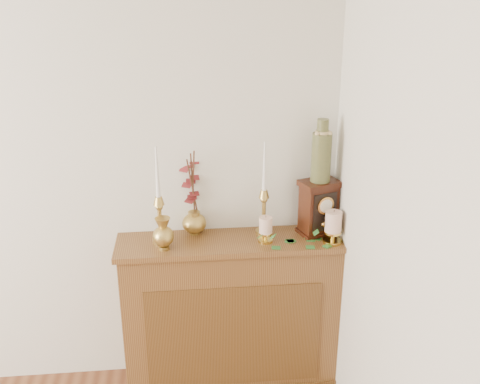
{
  "coord_description": "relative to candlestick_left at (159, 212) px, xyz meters",
  "views": [
    {
      "loc": [
        1.17,
        -0.64,
        2.28
      ],
      "look_at": [
        1.45,
        2.05,
        1.22
      ],
      "focal_mm": 42.0,
      "sensor_mm": 36.0,
      "label": 1
    }
  ],
  "objects": [
    {
      "name": "bud_vase",
      "position": [
        0.02,
        -0.09,
        -0.09
      ],
      "size": [
        0.11,
        0.11,
        0.18
      ],
      "rotation": [
        0.0,
        0.0,
        -0.17
      ],
      "color": "tan",
      "rests_on": "console_shelf"
    },
    {
      "name": "candlestick_left",
      "position": [
        0.0,
        0.0,
        0.0
      ],
      "size": [
        0.09,
        0.09,
        0.54
      ],
      "rotation": [
        0.0,
        0.0,
        0.04
      ],
      "color": "tan",
      "rests_on": "console_shelf"
    },
    {
      "name": "ivy_garland",
      "position": [
        0.68,
        -0.09,
        -0.16
      ],
      "size": [
        0.43,
        0.19,
        0.08
      ],
      "rotation": [
        0.0,
        0.0,
        0.22
      ],
      "color": "#296426",
      "rests_on": "console_shelf"
    },
    {
      "name": "console_shelf",
      "position": [
        0.37,
        -0.01,
        -0.67
      ],
      "size": [
        1.24,
        0.34,
        0.93
      ],
      "color": "brown",
      "rests_on": "ground"
    },
    {
      "name": "candlestick_center",
      "position": [
        0.56,
        0.05,
        -0.0
      ],
      "size": [
        0.09,
        0.09,
        0.53
      ],
      "rotation": [
        0.0,
        0.0,
        -0.08
      ],
      "color": "tan",
      "rests_on": "console_shelf"
    },
    {
      "name": "ceramic_vase",
      "position": [
        0.86,
        0.03,
        0.28
      ],
      "size": [
        0.11,
        0.11,
        0.34
      ],
      "rotation": [
        0.0,
        0.0,
        0.33
      ],
      "color": "#1A3424",
      "rests_on": "mantel_clock"
    },
    {
      "name": "mantel_clock",
      "position": [
        0.86,
        0.03,
        -0.02
      ],
      "size": [
        0.24,
        0.2,
        0.31
      ],
      "rotation": [
        0.0,
        0.0,
        0.33
      ],
      "color": "#34150A",
      "rests_on": "console_shelf"
    },
    {
      "name": "pillar_candle_right",
      "position": [
        0.91,
        -0.1,
        -0.08
      ],
      "size": [
        0.1,
        0.1,
        0.19
      ],
      "rotation": [
        0.0,
        0.0,
        0.17
      ],
      "color": "gold",
      "rests_on": "console_shelf"
    },
    {
      "name": "pillar_candle_left",
      "position": [
        0.56,
        -0.05,
        -0.1
      ],
      "size": [
        0.08,
        0.08,
        0.15
      ],
      "rotation": [
        0.0,
        0.0,
        0.38
      ],
      "color": "gold",
      "rests_on": "console_shelf"
    },
    {
      "name": "ginger_jar",
      "position": [
        0.17,
        0.13,
        0.05
      ],
      "size": [
        0.2,
        0.21,
        0.5
      ],
      "rotation": [
        0.0,
        0.0,
        -0.28
      ],
      "color": "tan",
      "rests_on": "console_shelf"
    }
  ]
}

